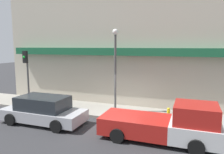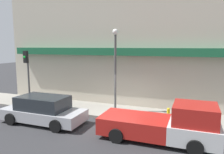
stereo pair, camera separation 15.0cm
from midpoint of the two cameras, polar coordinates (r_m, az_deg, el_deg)
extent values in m
plane|color=#2D2D30|center=(12.76, 1.29, -11.33)|extent=(80.00, 80.00, 0.00)
cube|color=gray|center=(14.00, 3.24, -9.24)|extent=(36.00, 2.81, 0.15)
cube|color=#BCB29E|center=(16.15, 6.52, 7.85)|extent=(19.80, 3.00, 8.37)
cube|color=#195B38|center=(14.42, 4.71, 6.58)|extent=(18.22, 0.60, 0.50)
cube|color=silver|center=(10.27, 21.07, -13.24)|extent=(2.10, 1.92, 0.78)
cube|color=#B21E19|center=(10.02, 21.30, -8.99)|extent=(1.79, 1.77, 0.81)
cube|color=#B21E19|center=(10.56, 6.34, -12.14)|extent=(3.15, 1.92, 0.78)
cylinder|color=black|center=(11.27, 21.27, -12.82)|extent=(0.65, 0.22, 0.65)
cylinder|color=black|center=(9.49, 21.31, -16.87)|extent=(0.65, 0.22, 0.65)
cylinder|color=black|center=(11.67, 4.74, -11.56)|extent=(0.65, 0.22, 0.65)
cylinder|color=black|center=(9.96, 1.54, -15.08)|extent=(0.65, 0.22, 0.65)
cube|color=#ADADB2|center=(12.85, -17.14, -9.26)|extent=(4.67, 1.84, 0.59)
cube|color=#23282D|center=(12.67, -17.27, -6.43)|extent=(2.71, 1.66, 0.72)
cylinder|color=black|center=(12.84, -9.36, -9.78)|extent=(0.65, 0.22, 0.65)
cylinder|color=black|center=(11.38, -14.12, -12.30)|extent=(0.65, 0.22, 0.65)
cylinder|color=black|center=(14.46, -19.43, -8.09)|extent=(0.65, 0.22, 0.65)
cylinder|color=black|center=(13.19, -24.66, -9.95)|extent=(0.65, 0.22, 0.65)
cylinder|color=yellow|center=(12.87, 14.82, -9.54)|extent=(0.18, 0.18, 0.51)
sphere|color=yellow|center=(12.78, 14.88, -8.16)|extent=(0.17, 0.17, 0.17)
cylinder|color=#4C4C4C|center=(13.47, 1.19, 0.78)|extent=(0.14, 0.14, 4.76)
sphere|color=silver|center=(13.38, 1.22, 11.71)|extent=(0.36, 0.36, 0.36)
cylinder|color=#4C4C4C|center=(15.86, -20.68, -0.41)|extent=(0.12, 0.12, 3.78)
cube|color=black|center=(15.61, -21.35, 4.91)|extent=(0.28, 0.20, 0.80)
sphere|color=green|center=(15.52, -21.65, 4.88)|extent=(0.16, 0.16, 0.16)
camera|label=1|loc=(0.07, -89.68, 0.05)|focal=35.00mm
camera|label=2|loc=(0.07, 90.32, -0.05)|focal=35.00mm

